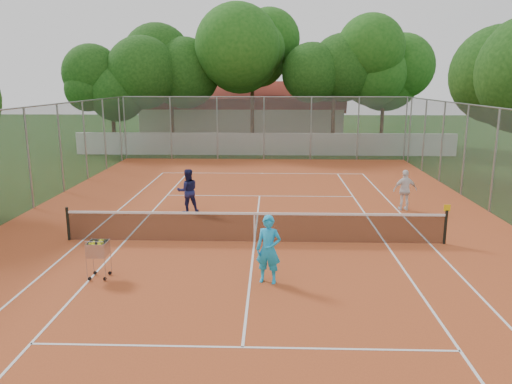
{
  "coord_description": "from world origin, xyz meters",
  "views": [
    {
      "loc": [
        0.54,
        -15.03,
        5.01
      ],
      "look_at": [
        0.0,
        1.5,
        1.3
      ],
      "focal_mm": 35.0,
      "sensor_mm": 36.0,
      "label": 1
    }
  ],
  "objects_px": {
    "player_near": "(269,249)",
    "ball_hopper": "(99,258)",
    "player_far_right": "(405,190)",
    "player_far_left": "(188,191)",
    "tennis_net": "(254,227)",
    "clubhouse": "(243,113)"
  },
  "relations": [
    {
      "from": "clubhouse",
      "to": "player_far_left",
      "type": "relative_size",
      "value": 9.67
    },
    {
      "from": "tennis_net",
      "to": "player_far_left",
      "type": "bearing_deg",
      "value": 127.21
    },
    {
      "from": "clubhouse",
      "to": "player_far_right",
      "type": "bearing_deg",
      "value": -72.67
    },
    {
      "from": "tennis_net",
      "to": "clubhouse",
      "type": "relative_size",
      "value": 0.72
    },
    {
      "from": "player_near",
      "to": "ball_hopper",
      "type": "relative_size",
      "value": 1.63
    },
    {
      "from": "player_near",
      "to": "player_far_left",
      "type": "bearing_deg",
      "value": 128.26
    },
    {
      "from": "tennis_net",
      "to": "ball_hopper",
      "type": "xyz_separation_m",
      "value": [
        -3.89,
        -3.08,
        0.04
      ]
    },
    {
      "from": "clubhouse",
      "to": "player_far_right",
      "type": "distance_m",
      "value": 26.04
    },
    {
      "from": "player_far_right",
      "to": "player_far_left",
      "type": "bearing_deg",
      "value": -0.11
    },
    {
      "from": "tennis_net",
      "to": "player_far_right",
      "type": "distance_m",
      "value": 7.11
    },
    {
      "from": "tennis_net",
      "to": "player_near",
      "type": "height_order",
      "value": "player_near"
    },
    {
      "from": "player_far_left",
      "to": "tennis_net",
      "type": "bearing_deg",
      "value": 108.29
    },
    {
      "from": "tennis_net",
      "to": "player_far_left",
      "type": "xyz_separation_m",
      "value": [
        -2.69,
        3.54,
        0.36
      ]
    },
    {
      "from": "player_far_right",
      "to": "ball_hopper",
      "type": "xyz_separation_m",
      "value": [
        -9.64,
        -7.25,
        -0.27
      ]
    },
    {
      "from": "player_far_left",
      "to": "ball_hopper",
      "type": "distance_m",
      "value": 6.74
    },
    {
      "from": "clubhouse",
      "to": "player_near",
      "type": "distance_m",
      "value": 32.33
    },
    {
      "from": "tennis_net",
      "to": "player_far_right",
      "type": "xyz_separation_m",
      "value": [
        5.75,
        4.18,
        0.31
      ]
    },
    {
      "from": "player_near",
      "to": "player_far_right",
      "type": "height_order",
      "value": "player_near"
    },
    {
      "from": "player_far_left",
      "to": "player_far_right",
      "type": "distance_m",
      "value": 8.46
    },
    {
      "from": "clubhouse",
      "to": "ball_hopper",
      "type": "bearing_deg",
      "value": -93.37
    },
    {
      "from": "player_far_right",
      "to": "player_near",
      "type": "bearing_deg",
      "value": 50.03
    },
    {
      "from": "ball_hopper",
      "to": "player_near",
      "type": "bearing_deg",
      "value": 17.53
    }
  ]
}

